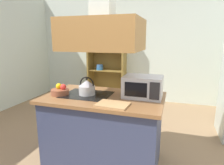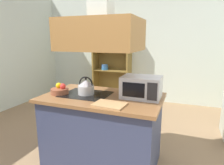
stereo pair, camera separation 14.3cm
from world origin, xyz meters
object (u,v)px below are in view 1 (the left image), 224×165
microwave (143,87)px  fruit_bowl (60,91)px  dish_cabinet (107,67)px  kettle (87,87)px  cutting_board (113,104)px

microwave → fruit_bowl: microwave is taller
dish_cabinet → kettle: size_ratio=8.46×
dish_cabinet → fruit_bowl: (0.35, -2.82, 0.08)m
cutting_board → fruit_bowl: bearing=165.8°
kettle → microwave: bearing=9.4°
microwave → fruit_bowl: 1.04m
fruit_bowl → dish_cabinet: bearing=97.1°
dish_cabinet → cutting_board: dish_cabinet is taller
cutting_board → fruit_bowl: 0.79m
kettle → cutting_board: bearing=-33.6°
microwave → fruit_bowl: bearing=-168.3°
kettle → microwave: 0.70m
dish_cabinet → kettle: dish_cabinet is taller
kettle → microwave: microwave is taller
kettle → fruit_bowl: kettle is taller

